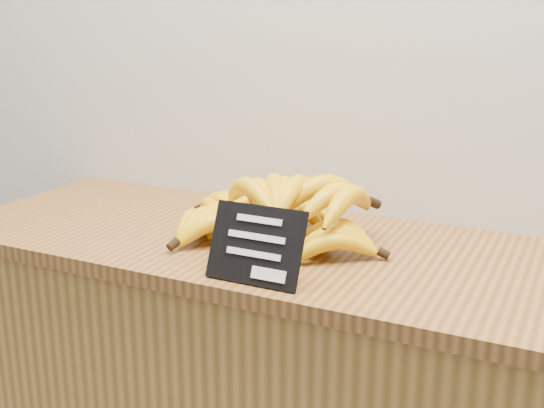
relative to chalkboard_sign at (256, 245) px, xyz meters
The scene contains 3 objects.
counter_top 0.23m from the chalkboard_sign, 102.67° to the left, with size 1.43×0.54×0.03m, color brown.
chalkboard_sign is the anchor object (origin of this frame).
banana_pile 0.23m from the chalkboard_sign, 107.66° to the left, with size 0.49×0.35×0.13m.
Camera 1 is at (0.51, 1.56, 1.38)m, focal length 45.00 mm.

